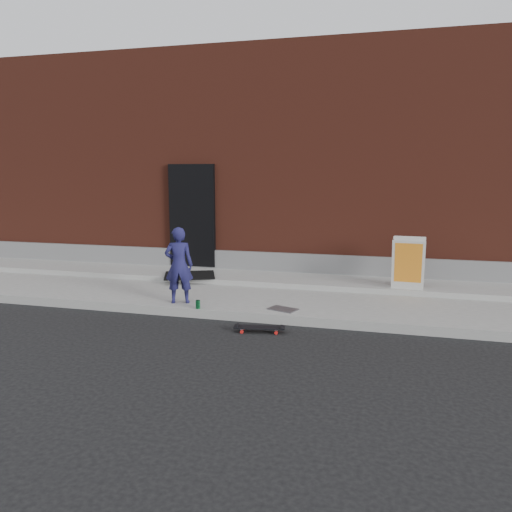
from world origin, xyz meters
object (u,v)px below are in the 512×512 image
(child, at_px, (179,265))
(skateboard, at_px, (259,328))
(pizza_sign, at_px, (408,263))
(soda_can, at_px, (198,304))

(child, distance_m, skateboard, 1.91)
(child, xyz_separation_m, pizza_sign, (3.78, 1.65, -0.08))
(soda_can, bearing_deg, pizza_sign, 30.00)
(pizza_sign, relative_size, soda_can, 6.81)
(skateboard, height_order, pizza_sign, pizza_sign)
(child, bearing_deg, pizza_sign, -174.14)
(soda_can, bearing_deg, skateboard, -22.78)
(pizza_sign, height_order, soda_can, pizza_sign)
(skateboard, distance_m, soda_can, 1.27)
(child, xyz_separation_m, soda_can, (0.44, -0.28, -0.58))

